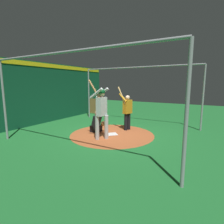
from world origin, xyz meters
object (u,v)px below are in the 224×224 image
Objects in this scene: catcher at (97,124)px; bat_rack at (90,106)px; batter at (101,108)px; visitor at (127,110)px; home_plate at (112,134)px.

bat_rack reaches higher than catcher.
bat_rack is at bearing 130.97° from batter.
visitor is (0.25, 1.73, -0.28)m from batter.
batter is 1.34m from catcher.
bat_rack is (-4.33, 2.96, -0.42)m from visitor.
visitor reaches higher than catcher.
visitor is 5.26m from bat_rack.
catcher is (-0.74, 0.75, -0.83)m from batter.
home_plate is at bearing -0.30° from catcher.
catcher is at bearing -119.40° from visitor.
bat_rack is at bearing 130.24° from catcher.
batter reaches higher than home_plate.
batter is 2.12× the size of bat_rack.
batter is at bearing -82.34° from visitor.
batter reaches higher than catcher.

